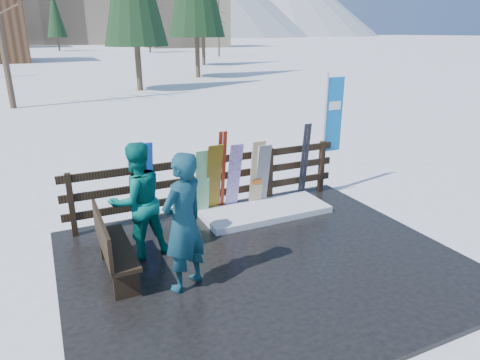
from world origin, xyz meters
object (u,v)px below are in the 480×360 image
person_back (137,201)px  snowboard_3 (234,178)px  snowboard_0 (146,185)px  person_front (183,223)px  snowboard_2 (213,180)px  bench (111,245)px  snowboard_4 (262,176)px  rental_flag (332,119)px  snowboard_5 (257,175)px  snowboard_1 (202,184)px

person_back → snowboard_3: bearing=-168.1°
snowboard_0 → person_front: size_ratio=0.85×
snowboard_2 → person_front: bearing=-120.9°
bench → snowboard_4: size_ratio=1.13×
snowboard_0 → rental_flag: size_ratio=0.64×
snowboard_4 → person_back: person_back is taller
snowboard_0 → snowboard_3: 1.72m
snowboard_0 → snowboard_4: size_ratio=1.25×
snowboard_0 → person_front: person_front is taller
snowboard_5 → snowboard_2: bearing=180.0°
snowboard_2 → person_back: (-1.64, -0.96, 0.20)m
bench → snowboard_1: (1.93, 1.46, 0.16)m
snowboard_0 → snowboard_5: snowboard_0 is taller
snowboard_5 → person_front: person_front is taller
snowboard_3 → snowboard_4: (0.63, 0.00, -0.05)m
snowboard_2 → snowboard_3: 0.43m
snowboard_5 → person_back: size_ratio=0.76×
bench → snowboard_4: 3.54m
snowboard_0 → snowboard_2: snowboard_0 is taller
snowboard_1 → person_back: size_ratio=0.73×
bench → snowboard_5: snowboard_5 is taller
bench → snowboard_1: snowboard_1 is taller
snowboard_4 → person_back: 2.88m
bench → snowboard_1: size_ratio=1.10×
snowboard_3 → rental_flag: 2.62m
bench → snowboard_2: 2.61m
bench → snowboard_0: size_ratio=0.90×
bench → person_front: bearing=-37.4°
snowboard_2 → person_front: (-1.27, -2.13, 0.25)m
snowboard_4 → bench: bearing=-155.6°
snowboard_0 → person_back: 1.03m
snowboard_0 → snowboard_3: snowboard_0 is taller
bench → snowboard_5: (3.09, 1.46, 0.19)m
person_front → snowboard_5: bearing=-164.5°
snowboard_2 → snowboard_0: bearing=180.0°
bench → snowboard_2: bearing=34.1°
person_back → person_front: bearing=94.3°
snowboard_1 → snowboard_2: size_ratio=0.92×
bench → rental_flag: rental_flag is taller
bench → person_front: size_ratio=0.77×
snowboard_2 → snowboard_4: snowboard_2 is taller
snowboard_4 → snowboard_5: (-0.13, 0.00, 0.04)m
bench → rental_flag: bearing=18.9°
person_front → person_back: person_front is taller
bench → snowboard_2: (2.15, 1.46, 0.21)m
snowboard_1 → person_front: bearing=-116.2°
snowboard_4 → rental_flag: (1.82, 0.27, 0.95)m
snowboard_2 → rental_flag: rental_flag is taller
snowboard_3 → person_back: person_back is taller
snowboard_1 → snowboard_5: snowboard_5 is taller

